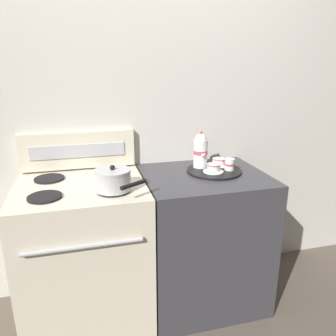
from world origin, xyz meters
The scene contains 11 objects.
ground_plane centered at (0.00, 0.00, 0.00)m, with size 6.00×6.00×0.00m, color brown.
wall_back centered at (0.00, 0.35, 1.10)m, with size 6.00×0.05×2.20m.
stove centered at (-0.39, 0.00, 0.45)m, with size 0.74×0.68×0.91m.
control_panel centered at (-0.39, 0.30, 1.03)m, with size 0.72×0.05×0.24m.
side_counter centered at (0.37, 0.00, 0.45)m, with size 0.76×0.65×0.90m.
saucepan centered at (-0.21, -0.15, 0.97)m, with size 0.26×0.29×0.14m.
serving_tray centered at (0.45, 0.03, 0.91)m, with size 0.35×0.35×0.01m.
teapot centered at (0.38, 0.11, 1.03)m, with size 0.09×0.15×0.24m.
teacup_left centered at (0.51, 0.10, 0.94)m, with size 0.13×0.13×0.05m.
teacup_right centered at (0.43, -0.01, 0.94)m, with size 0.13×0.13×0.05m.
creamer_jug centered at (0.54, 0.01, 0.95)m, with size 0.06×0.06×0.07m.
Camera 1 is at (-0.35, -1.82, 1.56)m, focal length 35.00 mm.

